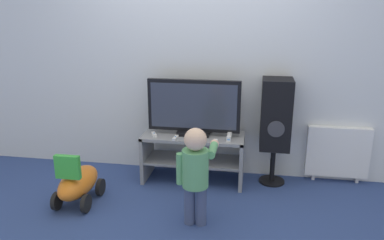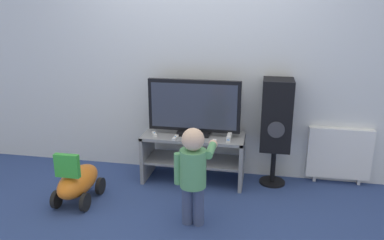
# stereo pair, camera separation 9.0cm
# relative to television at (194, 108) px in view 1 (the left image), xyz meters

# --- Properties ---
(ground_plane) EXTENTS (16.00, 16.00, 0.00)m
(ground_plane) POSITION_rel_television_xyz_m (0.00, -0.23, -0.79)
(ground_plane) COLOR navy
(wall_back) EXTENTS (10.00, 0.06, 2.60)m
(wall_back) POSITION_rel_television_xyz_m (0.00, 0.28, 0.51)
(wall_back) COLOR silver
(wall_back) RESTS_ON ground_plane
(tv_stand) EXTENTS (1.04, 0.43, 0.51)m
(tv_stand) POSITION_rel_television_xyz_m (0.00, -0.02, -0.45)
(tv_stand) COLOR gray
(tv_stand) RESTS_ON ground_plane
(television) EXTENTS (0.94, 0.20, 0.57)m
(television) POSITION_rel_television_xyz_m (0.00, 0.00, 0.00)
(television) COLOR black
(television) RESTS_ON tv_stand
(game_console) EXTENTS (0.04, 0.19, 0.05)m
(game_console) POSITION_rel_television_xyz_m (0.37, -0.08, -0.25)
(game_console) COLOR white
(game_console) RESTS_ON tv_stand
(remote_primary) EXTENTS (0.09, 0.13, 0.03)m
(remote_primary) POSITION_rel_television_xyz_m (-0.39, -0.10, -0.27)
(remote_primary) COLOR white
(remote_primary) RESTS_ON tv_stand
(remote_secondary) EXTENTS (0.04, 0.13, 0.03)m
(remote_secondary) POSITION_rel_television_xyz_m (-0.16, -0.17, -0.27)
(remote_secondary) COLOR white
(remote_secondary) RESTS_ON tv_stand
(child) EXTENTS (0.32, 0.48, 0.85)m
(child) POSITION_rel_television_xyz_m (0.16, -0.84, -0.28)
(child) COLOR #3F4C72
(child) RESTS_ON ground_plane
(speaker_tower) EXTENTS (0.30, 0.33, 1.10)m
(speaker_tower) POSITION_rel_television_xyz_m (0.82, 0.07, -0.07)
(speaker_tower) COLOR black
(speaker_tower) RESTS_ON ground_plane
(ride_on_toy) EXTENTS (0.32, 0.59, 0.53)m
(ride_on_toy) POSITION_rel_television_xyz_m (-0.98, -0.67, -0.58)
(ride_on_toy) COLOR orange
(ride_on_toy) RESTS_ON ground_plane
(radiator) EXTENTS (0.63, 0.08, 0.59)m
(radiator) POSITION_rel_television_xyz_m (1.48, 0.21, -0.46)
(radiator) COLOR white
(radiator) RESTS_ON ground_plane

